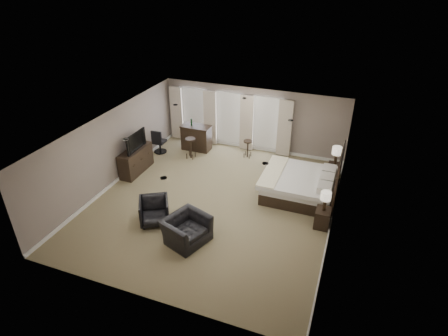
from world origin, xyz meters
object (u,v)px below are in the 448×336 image
(nightstand_near, at_px, (322,218))
(bar_stool_left, at_px, (191,148))
(lamp_near, at_px, (325,201))
(tv, at_px, (134,147))
(nightstand_far, at_px, (334,172))
(bar_counter, at_px, (196,138))
(bed, at_px, (303,176))
(dresser, at_px, (136,160))
(desk_chair, at_px, (160,141))
(armchair_near, at_px, (186,226))
(armchair_far, at_px, (154,210))
(bar_stool_right, at_px, (248,149))
(lamp_far, at_px, (336,156))

(nightstand_near, bearing_deg, bar_stool_left, 154.56)
(lamp_near, relative_size, tv, 0.54)
(nightstand_far, bearing_deg, bar_counter, 174.75)
(bed, distance_m, bar_stool_left, 4.76)
(bed, bearing_deg, tv, -174.82)
(dresser, relative_size, desk_chair, 1.57)
(tv, xyz_separation_m, armchair_near, (3.46, -2.91, -0.49))
(armchair_far, height_order, bar_stool_right, armchair_far)
(lamp_near, distance_m, dresser, 6.99)
(lamp_far, distance_m, bar_counter, 5.65)
(bar_stool_right, height_order, desk_chair, desk_chair)
(lamp_near, relative_size, bar_stool_right, 0.86)
(lamp_near, xyz_separation_m, armchair_far, (-4.73, -1.56, -0.45))
(tv, relative_size, bar_stool_left, 1.36)
(tv, distance_m, desk_chair, 1.79)
(lamp_near, xyz_separation_m, lamp_far, (0.00, 2.90, 0.06))
(bar_stool_right, bearing_deg, lamp_far, -9.56)
(nightstand_far, xyz_separation_m, lamp_near, (0.00, -2.90, 0.58))
(dresser, bearing_deg, bar_stool_left, 50.14)
(lamp_far, distance_m, tv, 7.20)
(nightstand_far, relative_size, armchair_far, 0.68)
(bed, height_order, armchair_near, bed)
(desk_chair, bearing_deg, nightstand_near, 157.99)
(nightstand_near, height_order, lamp_near, lamp_near)
(nightstand_far, bearing_deg, bed, -121.54)
(nightstand_near, height_order, lamp_far, lamp_far)
(armchair_far, bearing_deg, bar_counter, 69.90)
(tv, relative_size, armchair_near, 0.99)
(nightstand_far, bearing_deg, lamp_near, -90.00)
(bar_counter, bearing_deg, nightstand_far, -5.25)
(dresser, bearing_deg, armchair_near, -40.09)
(lamp_far, bearing_deg, bed, -121.54)
(lamp_near, height_order, desk_chair, lamp_near)
(bed, distance_m, bar_stool_right, 3.25)
(bed, xyz_separation_m, bar_stool_left, (-4.60, 1.16, -0.33))
(lamp_near, bearing_deg, dresser, 172.56)
(nightstand_near, xyz_separation_m, bar_stool_left, (-5.49, 2.61, 0.14))
(tv, bearing_deg, lamp_far, -73.91)
(armchair_near, xyz_separation_m, desk_chair, (-3.43, 4.63, -0.01))
(nightstand_far, height_order, lamp_far, lamp_far)
(lamp_near, height_order, tv, lamp_near)
(lamp_near, height_order, bar_counter, lamp_near)
(bed, distance_m, desk_chair, 6.12)
(armchair_near, distance_m, bar_stool_left, 5.05)
(armchair_near, bearing_deg, tv, 70.13)
(lamp_near, xyz_separation_m, bar_counter, (-5.61, 3.42, -0.36))
(bar_stool_left, bearing_deg, lamp_near, -25.44)
(armchair_far, distance_m, bar_counter, 5.05)
(lamp_near, relative_size, dresser, 0.39)
(nightstand_far, xyz_separation_m, bar_stool_right, (-3.40, 0.57, 0.06))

